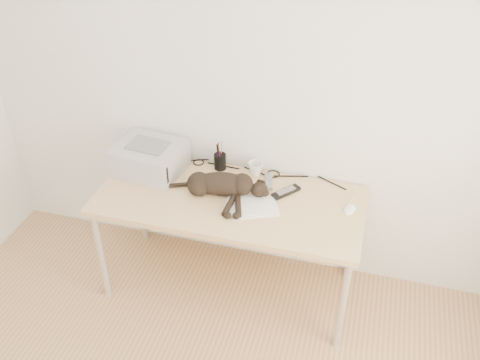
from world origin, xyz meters
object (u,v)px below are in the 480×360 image
(desk, at_px, (233,207))
(mug, at_px, (255,169))
(printer, at_px, (149,158))
(mouse, at_px, (350,208))
(pen_cup, at_px, (220,161))
(cat, at_px, (219,185))

(desk, relative_size, mug, 16.78)
(printer, distance_m, mouse, 1.28)
(desk, distance_m, pen_cup, 0.31)
(printer, xyz_separation_m, mouse, (1.27, -0.08, -0.08))
(mug, xyz_separation_m, pen_cup, (-0.24, 0.01, 0.01))
(cat, bearing_deg, printer, 156.17)
(desk, xyz_separation_m, cat, (-0.07, -0.06, 0.20))
(printer, relative_size, mouse, 4.11)
(desk, relative_size, mouse, 14.86)
(cat, distance_m, mouse, 0.78)
(desk, relative_size, pen_cup, 8.13)
(pen_cup, bearing_deg, printer, -162.11)
(cat, xyz_separation_m, pen_cup, (-0.07, 0.26, -0.01))
(printer, xyz_separation_m, pen_cup, (0.42, 0.14, -0.04))
(pen_cup, bearing_deg, desk, -54.44)
(mouse, bearing_deg, desk, -169.40)
(mug, distance_m, pen_cup, 0.24)
(desk, bearing_deg, mug, 64.98)
(desk, distance_m, printer, 0.62)
(printer, height_order, mug, printer)
(pen_cup, bearing_deg, cat, -74.42)
(mouse, bearing_deg, cat, -164.84)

